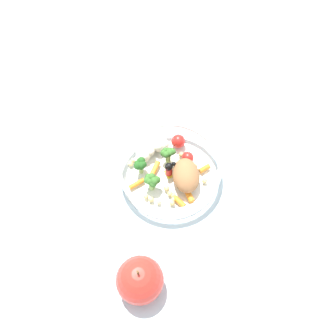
{
  "coord_description": "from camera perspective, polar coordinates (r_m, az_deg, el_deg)",
  "views": [
    {
      "loc": [
        0.3,
        0.24,
        0.67
      ],
      "look_at": [
        0.01,
        -0.0,
        0.03
      ],
      "focal_mm": 39.0,
      "sensor_mm": 36.0,
      "label": 1
    }
  ],
  "objects": [
    {
      "name": "ground_plane",
      "position": [
        0.77,
        0.55,
        -0.84
      ],
      "size": [
        2.4,
        2.4,
        0.0
      ],
      "primitive_type": "plane",
      "color": "silver"
    },
    {
      "name": "food_container",
      "position": [
        0.75,
        -0.16,
        0.57
      ],
      "size": [
        0.21,
        0.21,
        0.06
      ],
      "color": "white",
      "rests_on": "ground_plane"
    },
    {
      "name": "loose_apple",
      "position": [
        0.65,
        -4.42,
        -17.06
      ],
      "size": [
        0.08,
        0.08,
        0.09
      ],
      "color": "red",
      "rests_on": "ground_plane"
    }
  ]
}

